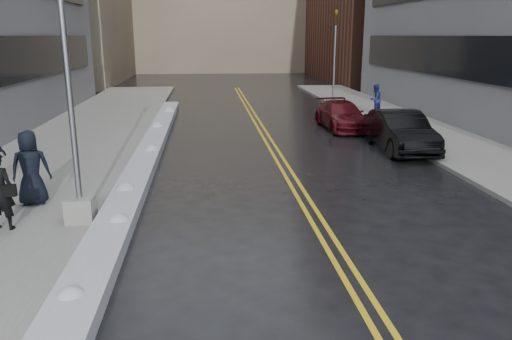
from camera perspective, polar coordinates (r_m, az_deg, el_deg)
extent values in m
plane|color=black|center=(10.77, -4.17, -9.71)|extent=(160.00, 160.00, 0.00)
cube|color=gray|center=(21.02, -20.87, 1.93)|extent=(5.50, 50.00, 0.15)
cube|color=gray|center=(22.69, 21.18, 2.82)|extent=(4.00, 50.00, 0.15)
cube|color=gold|center=(20.45, 1.61, 2.38)|extent=(0.12, 50.00, 0.01)
cube|color=gold|center=(20.48, 2.45, 2.40)|extent=(0.12, 50.00, 0.01)
cube|color=silver|center=(18.44, -12.54, 1.14)|extent=(0.90, 30.00, 0.34)
cube|color=gray|center=(12.84, -19.40, -4.23)|extent=(0.65, 0.65, 0.60)
cylinder|color=gray|center=(12.18, -21.00, 12.91)|extent=(0.14, 0.14, 7.00)
cylinder|color=maroon|center=(22.19, 18.96, 3.75)|extent=(0.24, 0.24, 0.60)
sphere|color=maroon|center=(22.13, 19.03, 4.51)|extent=(0.26, 0.26, 0.26)
cylinder|color=maroon|center=(22.18, 18.97, 3.88)|extent=(0.25, 0.10, 0.10)
cylinder|color=gray|center=(34.93, 8.94, 11.90)|extent=(0.14, 0.14, 5.00)
imported|color=#594C0C|center=(34.90, 9.15, 16.83)|extent=(0.16, 0.20, 1.00)
imported|color=black|center=(14.41, -24.36, 0.24)|extent=(1.08, 0.81, 2.00)
imported|color=navy|center=(29.40, 13.46, 7.86)|extent=(1.04, 1.01, 1.69)
imported|color=black|center=(20.83, 16.15, 4.27)|extent=(1.86, 4.92, 1.60)
imported|color=#480B13|center=(25.25, 9.77, 6.17)|extent=(2.04, 4.70, 1.35)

